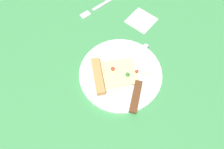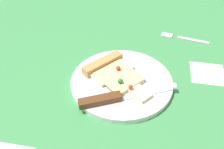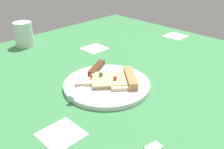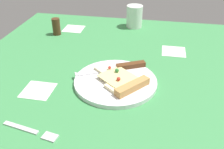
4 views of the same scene
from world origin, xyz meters
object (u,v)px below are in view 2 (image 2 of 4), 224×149
object	(u,v)px
fork	(182,38)
knife	(119,97)
pizza_slice	(115,73)
plate	(121,82)

from	to	relation	value
fork	knife	bearing A→B (deg)	163.90
pizza_slice	knife	world-z (taller)	pizza_slice
plate	knife	size ratio (longest dim) A/B	1.16
pizza_slice	fork	world-z (taller)	pizza_slice
knife	plate	bearing A→B (deg)	157.44
plate	fork	world-z (taller)	plate
pizza_slice	knife	bearing A→B (deg)	56.42
knife	fork	bearing A→B (deg)	127.08
knife	fork	world-z (taller)	knife
plate	knife	bearing A→B (deg)	93.58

